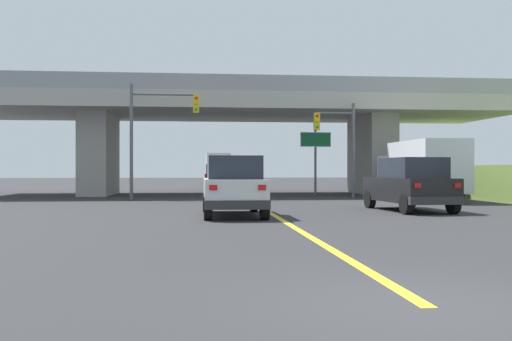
% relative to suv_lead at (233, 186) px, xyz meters
% --- Properties ---
extents(ground, '(160.00, 160.00, 0.00)m').
position_rel_suv_lead_xyz_m(ground, '(1.41, 17.53, -1.02)').
color(ground, '#2B2B2D').
extents(overpass_bridge, '(34.20, 9.77, 6.91)m').
position_rel_suv_lead_xyz_m(overpass_bridge, '(1.41, 17.53, 3.84)').
color(overpass_bridge, '#A8A59E').
rests_on(overpass_bridge, ground).
extents(lane_divider_stripe, '(0.20, 27.89, 0.01)m').
position_rel_suv_lead_xyz_m(lane_divider_stripe, '(1.41, 0.49, -1.01)').
color(lane_divider_stripe, yellow).
rests_on(lane_divider_stripe, ground).
extents(suv_lead, '(2.03, 4.73, 2.02)m').
position_rel_suv_lead_xyz_m(suv_lead, '(0.00, 0.00, 0.00)').
color(suv_lead, silver).
rests_on(suv_lead, ground).
extents(suv_crossing, '(2.36, 4.77, 2.02)m').
position_rel_suv_lead_xyz_m(suv_crossing, '(6.83, 1.68, -0.00)').
color(suv_crossing, black).
rests_on(suv_crossing, ground).
extents(box_truck, '(2.33, 7.33, 3.01)m').
position_rel_suv_lead_xyz_m(box_truck, '(10.21, 9.07, 0.58)').
color(box_truck, silver).
rests_on(box_truck, ground).
extents(sedan_oncoming, '(1.99, 4.42, 2.02)m').
position_rel_suv_lead_xyz_m(sedan_oncoming, '(0.31, 26.45, -0.00)').
color(sedan_oncoming, maroon).
rests_on(sedan_oncoming, ground).
extents(traffic_signal_nearside, '(2.34, 0.36, 5.31)m').
position_rel_suv_lead_xyz_m(traffic_signal_nearside, '(6.73, 12.19, 2.36)').
color(traffic_signal_nearside, '#56595E').
rests_on(traffic_signal_nearside, ground).
extents(traffic_signal_farside, '(3.64, 0.36, 6.09)m').
position_rel_suv_lead_xyz_m(traffic_signal_farside, '(-3.51, 11.36, 2.95)').
color(traffic_signal_farside, '#56595E').
rests_on(traffic_signal_farside, ground).
extents(highway_sign, '(1.88, 0.17, 4.01)m').
position_rel_suv_lead_xyz_m(highway_sign, '(5.91, 15.05, 1.97)').
color(highway_sign, '#56595E').
rests_on(highway_sign, ground).
extents(semi_truck_distant, '(2.33, 6.50, 3.17)m').
position_rel_suv_lead_xyz_m(semi_truck_distant, '(0.79, 38.53, 0.64)').
color(semi_truck_distant, red).
rests_on(semi_truck_distant, ground).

